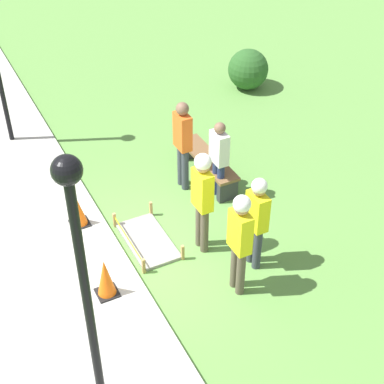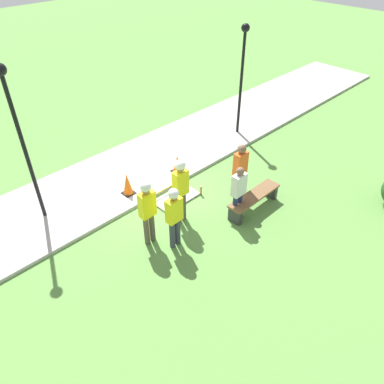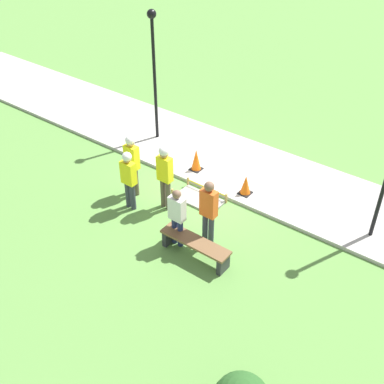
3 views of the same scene
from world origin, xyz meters
The scene contains 13 objects.
ground_plane centered at (0.00, 0.00, 0.00)m, with size 60.00×60.00×0.00m, color #5B8E42.
sidewalk centered at (0.00, -1.56, 0.05)m, with size 28.00×3.12×0.10m.
wet_concrete_patch centered at (-0.23, 0.49, 0.04)m, with size 1.38×0.77×0.30m.
traffic_cone_near_patch centered at (-1.14, -0.44, 0.39)m, with size 0.34×0.34×0.59m.
traffic_cone_far_patch centered at (0.69, -0.59, 0.44)m, with size 0.34×0.34×0.69m.
park_bench centered at (-1.48, 2.35, 0.35)m, with size 1.81×0.44×0.49m.
worker_supervisor centered at (0.31, 1.28, 1.18)m, with size 0.40×0.28×1.93m.
worker_assistant centered at (1.44, 1.32, 1.13)m, with size 0.40×0.27×1.87m.
worker_trainee centered at (1.06, 1.86, 1.04)m, with size 0.40×0.25×1.75m.
bystander_in_orange_shirt centered at (-1.45, 1.79, 1.06)m, with size 0.40×0.24×1.85m.
bystander_in_gray_shirt centered at (-0.86, 2.25, 0.91)m, with size 0.40×0.22×1.62m.
lamppost_near centered at (2.91, -1.42, 2.79)m, with size 0.28×0.28×4.14m.
lamppost_far centered at (-4.59, -0.85, 2.61)m, with size 0.28×0.28×3.83m.
Camera 2 is at (5.51, 6.99, 6.77)m, focal length 35.00 mm.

